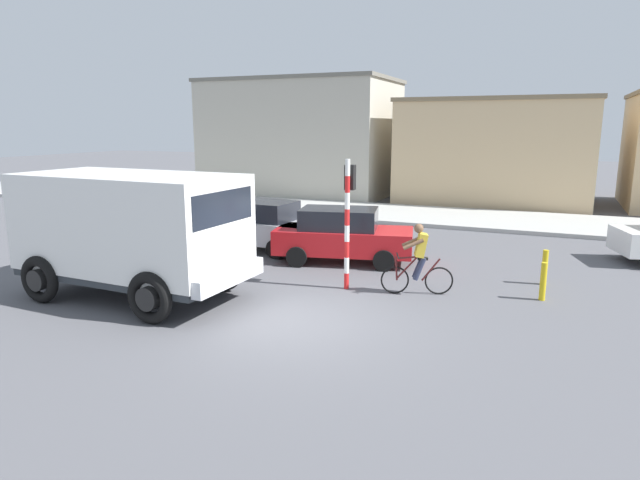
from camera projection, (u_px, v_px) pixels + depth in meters
name	position (u px, v px, depth m)	size (l,w,h in m)	color
ground_plane	(297.00, 321.00, 11.36)	(120.00, 120.00, 0.00)	#56565B
sidewalk_far	(435.00, 216.00, 24.01)	(80.00, 5.00, 0.16)	#ADADA8
truck_foreground	(132.00, 227.00, 12.69)	(5.50, 2.98, 2.90)	white
cyclist	(418.00, 259.00, 13.04)	(1.64, 0.71, 1.72)	black
traffic_light_pole	(348.00, 206.00, 13.30)	(0.24, 0.43, 3.20)	red
car_red_near	(258.00, 225.00, 17.81)	(4.11, 2.10, 1.60)	#B7B7BC
car_white_mid	(342.00, 235.00, 16.16)	(4.28, 2.55, 1.60)	red
bollard_near	(543.00, 281.00, 12.66)	(0.14, 0.14, 0.90)	gold
bollard_far	(545.00, 267.00, 13.92)	(0.14, 0.14, 0.90)	gold
building_corner_left	(302.00, 138.00, 32.08)	(10.67, 6.68, 6.55)	#B2AD9E
building_mid_block	(496.00, 151.00, 28.51)	(9.40, 7.13, 5.30)	#D1B284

